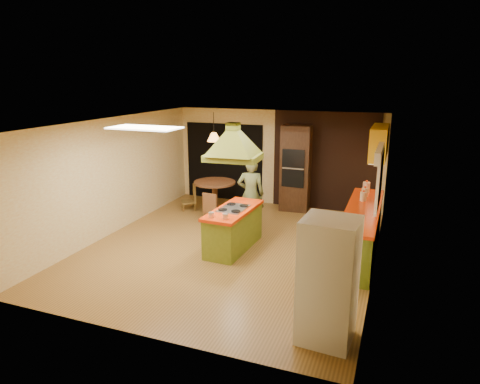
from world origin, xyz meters
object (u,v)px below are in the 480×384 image
at_px(kitchen_island, 234,228).
at_px(dining_table, 215,190).
at_px(canister_large, 366,187).
at_px(man, 251,194).
at_px(wall_oven, 296,168).
at_px(refrigerator, 328,281).

distance_m(kitchen_island, dining_table, 2.48).
bearing_deg(kitchen_island, canister_large, 40.95).
relative_size(man, canister_large, 7.35).
relative_size(kitchen_island, wall_oven, 0.77).
bearing_deg(refrigerator, wall_oven, 111.65).
bearing_deg(kitchen_island, refrigerator, -44.40).
bearing_deg(canister_large, wall_oven, 148.19).
xyz_separation_m(man, dining_table, (-1.28, 0.92, -0.26)).
xyz_separation_m(man, refrigerator, (2.30, -3.60, 0.02)).
height_order(kitchen_island, wall_oven, wall_oven).
bearing_deg(wall_oven, man, -111.15).
height_order(refrigerator, wall_oven, wall_oven).
bearing_deg(wall_oven, kitchen_island, -103.47).
xyz_separation_m(kitchen_island, wall_oven, (0.53, 2.97, 0.67)).
height_order(man, wall_oven, wall_oven).
xyz_separation_m(wall_oven, canister_large, (1.82, -1.13, -0.06)).
xyz_separation_m(refrigerator, dining_table, (-3.58, 4.52, -0.28)).
height_order(kitchen_island, man, man).
distance_m(refrigerator, canister_large, 4.27).
relative_size(man, refrigerator, 0.98).
xyz_separation_m(refrigerator, canister_large, (0.10, 4.27, 0.20)).
distance_m(refrigerator, wall_oven, 5.67).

